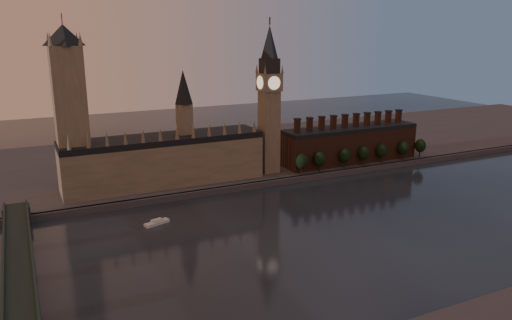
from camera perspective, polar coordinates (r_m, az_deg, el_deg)
The scene contains 15 objects.
ground at distance 267.16m, azimuth 10.46°, elevation -8.25°, with size 900.00×900.00×0.00m, color black.
north_bank at distance 415.62m, azimuth -4.06°, elevation 0.59°, with size 900.00×182.00×4.00m.
palace_of_westminster at distance 332.95m, azimuth -10.38°, elevation 0.30°, with size 130.00×30.30×74.00m.
victoria_tower at distance 316.17m, azimuth -20.48°, elevation 5.78°, with size 24.00×24.00×108.00m.
big_ben at distance 348.34m, azimuth 1.52°, elevation 7.07°, with size 15.00×15.00×107.00m.
chimney_block at distance 391.85m, azimuth 10.62°, elevation 1.88°, with size 110.00×25.00×37.00m.
embankment_tree_0 at distance 351.13m, azimuth 5.23°, elevation -0.14°, with size 8.60×8.60×14.88m.
embankment_tree_1 at distance 358.71m, azimuth 7.28°, elevation 0.12°, with size 8.60×8.60×14.88m.
embankment_tree_2 at distance 371.88m, azimuth 10.09°, elevation 0.53°, with size 8.60×8.60×14.88m.
embankment_tree_3 at distance 382.22m, azimuth 12.19°, elevation 0.81°, with size 8.60×8.60×14.88m.
embankment_tree_4 at distance 392.93m, azimuth 14.13°, elevation 1.07°, with size 8.60×8.60×14.88m.
embankment_tree_5 at distance 405.90m, azimuth 16.49°, elevation 1.34°, with size 8.60×8.60×14.88m.
embankment_tree_6 at distance 417.44m, azimuth 18.27°, elevation 1.56°, with size 8.60×8.60×14.88m.
westminster_bridge at distance 216.51m, azimuth -25.38°, elevation -13.05°, with size 14.00×200.00×11.55m.
river_boat at distance 279.44m, azimuth -11.27°, elevation -7.00°, with size 14.85×8.34×2.86m.
Camera 1 is at (-148.35, -196.80, 103.14)m, focal length 35.00 mm.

